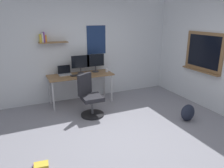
% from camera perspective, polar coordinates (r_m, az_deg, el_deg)
% --- Properties ---
extents(ground_plane, '(5.20, 5.20, 0.00)m').
position_cam_1_polar(ground_plane, '(4.13, 4.37, -14.11)').
color(ground_plane, gray).
rests_on(ground_plane, ground).
extents(wall_back, '(5.00, 0.30, 2.60)m').
position_cam_1_polar(wall_back, '(5.85, -7.00, 8.91)').
color(wall_back, silver).
rests_on(wall_back, ground).
extents(desk, '(1.61, 0.62, 0.75)m').
position_cam_1_polar(desk, '(5.54, -8.23, 1.77)').
color(desk, olive).
rests_on(desk, ground).
extents(office_chair, '(0.55, 0.56, 0.95)m').
position_cam_1_polar(office_chair, '(4.88, -5.83, -3.68)').
color(office_chair, black).
rests_on(office_chair, ground).
extents(laptop, '(0.31, 0.21, 0.23)m').
position_cam_1_polar(laptop, '(5.56, -12.31, 2.96)').
color(laptop, '#ADAFB5').
rests_on(laptop, desk).
extents(monitor_primary, '(0.46, 0.17, 0.46)m').
position_cam_1_polar(monitor_primary, '(5.56, -8.27, 5.46)').
color(monitor_primary, '#38383D').
rests_on(monitor_primary, desk).
extents(monitor_secondary, '(0.46, 0.17, 0.46)m').
position_cam_1_polar(monitor_secondary, '(5.68, -4.34, 5.85)').
color(monitor_secondary, '#38383D').
rests_on(monitor_secondary, desk).
extents(keyboard, '(0.37, 0.13, 0.02)m').
position_cam_1_polar(keyboard, '(5.42, -8.85, 2.30)').
color(keyboard, black).
rests_on(keyboard, desk).
extents(computer_mouse, '(0.10, 0.06, 0.03)m').
position_cam_1_polar(computer_mouse, '(5.50, -6.05, 2.70)').
color(computer_mouse, '#262628').
rests_on(computer_mouse, desk).
extents(coffee_mug, '(0.08, 0.08, 0.09)m').
position_cam_1_polar(coffee_mug, '(5.71, -1.37, 3.64)').
color(coffee_mug, silver).
rests_on(coffee_mug, desk).
extents(backpack, '(0.32, 0.22, 0.37)m').
position_cam_1_polar(backpack, '(4.95, 19.26, -7.12)').
color(backpack, '#1E2333').
rests_on(backpack, ground).
extents(book_stack_on_floor, '(0.23, 0.19, 0.07)m').
position_cam_1_polar(book_stack_on_floor, '(3.60, -18.18, -19.67)').
color(book_stack_on_floor, '#7A3D99').
rests_on(book_stack_on_floor, ground).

